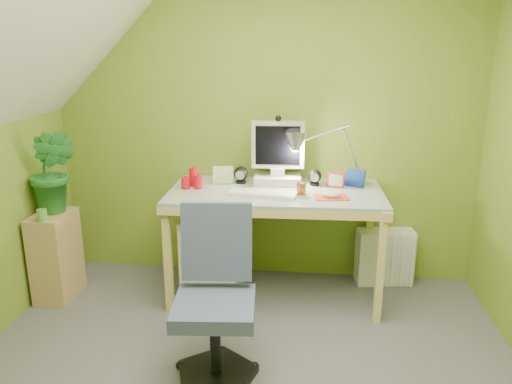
# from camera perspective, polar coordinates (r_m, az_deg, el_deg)

# --- Properties ---
(wall_back) EXTENTS (3.20, 0.01, 2.40)m
(wall_back) POSITION_cam_1_polar(r_m,az_deg,el_deg) (3.80, 0.98, 7.63)
(wall_back) COLOR olive
(wall_back) RESTS_ON floor
(slope_ceiling) EXTENTS (1.10, 3.20, 1.10)m
(slope_ceiling) POSITION_cam_1_polar(r_m,az_deg,el_deg) (2.52, -27.08, 16.33)
(slope_ceiling) COLOR white
(slope_ceiling) RESTS_ON wall_left
(desk) EXTENTS (1.51, 0.78, 0.80)m
(desk) POSITION_cam_1_polar(r_m,az_deg,el_deg) (3.64, 2.21, -5.84)
(desk) COLOR tan
(desk) RESTS_ON floor
(monitor) EXTENTS (0.37, 0.22, 0.49)m
(monitor) POSITION_cam_1_polar(r_m,az_deg,el_deg) (3.63, 2.52, 4.74)
(monitor) COLOR #B4B0A2
(monitor) RESTS_ON desk
(speaker_left) EXTENTS (0.12, 0.12, 0.13)m
(speaker_left) POSITION_cam_1_polar(r_m,az_deg,el_deg) (3.68, -1.74, 1.99)
(speaker_left) COLOR black
(speaker_left) RESTS_ON desk
(speaker_right) EXTENTS (0.11, 0.11, 0.12)m
(speaker_right) POSITION_cam_1_polar(r_m,az_deg,el_deg) (3.64, 6.71, 1.69)
(speaker_right) COLOR black
(speaker_right) RESTS_ON desk
(keyboard) EXTENTS (0.48, 0.21, 0.02)m
(keyboard) POSITION_cam_1_polar(r_m,az_deg,el_deg) (3.38, 0.76, -0.21)
(keyboard) COLOR silver
(keyboard) RESTS_ON desk
(mousepad) EXTENTS (0.25, 0.19, 0.01)m
(mousepad) POSITION_cam_1_polar(r_m,az_deg,el_deg) (3.37, 8.56, -0.59)
(mousepad) COLOR #BF421D
(mousepad) RESTS_ON desk
(mouse) EXTENTS (0.12, 0.08, 0.04)m
(mouse) POSITION_cam_1_polar(r_m,az_deg,el_deg) (3.37, 8.58, -0.31)
(mouse) COLOR silver
(mouse) RESTS_ON mousepad
(amber_tumbler) EXTENTS (0.08, 0.08, 0.08)m
(amber_tumbler) POSITION_cam_1_polar(r_m,az_deg,el_deg) (3.42, 5.21, 0.41)
(amber_tumbler) COLOR brown
(amber_tumbler) RESTS_ON desk
(candle_cluster) EXTENTS (0.19, 0.17, 0.13)m
(candle_cluster) POSITION_cam_1_polar(r_m,az_deg,el_deg) (3.59, -7.29, 1.55)
(candle_cluster) COLOR red
(candle_cluster) RESTS_ON desk
(photo_frame_red) EXTENTS (0.13, 0.06, 0.11)m
(photo_frame_red) POSITION_cam_1_polar(r_m,az_deg,el_deg) (3.61, 9.09, 1.37)
(photo_frame_red) COLOR #B0122B
(photo_frame_red) RESTS_ON desk
(photo_frame_blue) EXTENTS (0.14, 0.09, 0.12)m
(photo_frame_blue) POSITION_cam_1_polar(r_m,az_deg,el_deg) (3.66, 11.25, 1.58)
(photo_frame_blue) COLOR navy
(photo_frame_blue) RESTS_ON desk
(photo_frame_green) EXTENTS (0.15, 0.05, 0.13)m
(photo_frame_green) POSITION_cam_1_polar(r_m,az_deg,el_deg) (3.68, -3.79, 1.96)
(photo_frame_green) COLOR #B3BF83
(photo_frame_green) RESTS_ON desk
(desk_lamp) EXTENTS (0.62, 0.30, 0.64)m
(desk_lamp) POSITION_cam_1_polar(r_m,az_deg,el_deg) (3.61, 9.71, 5.67)
(desk_lamp) COLOR #AEAFB3
(desk_lamp) RESTS_ON desk
(side_ledge) EXTENTS (0.24, 0.37, 0.64)m
(side_ledge) POSITION_cam_1_polar(r_m,az_deg,el_deg) (3.90, -21.86, -6.81)
(side_ledge) COLOR tan
(side_ledge) RESTS_ON floor
(potted_plant) EXTENTS (0.33, 0.27, 0.59)m
(potted_plant) POSITION_cam_1_polar(r_m,az_deg,el_deg) (3.74, -22.19, 2.20)
(potted_plant) COLOR #246D29
(potted_plant) RESTS_ON side_ledge
(green_cup) EXTENTS (0.08, 0.08, 0.08)m
(green_cup) POSITION_cam_1_polar(r_m,az_deg,el_deg) (3.64, -23.25, -2.48)
(green_cup) COLOR #569F42
(green_cup) RESTS_ON side_ledge
(task_chair) EXTENTS (0.53, 0.53, 0.88)m
(task_chair) POSITION_cam_1_polar(r_m,az_deg,el_deg) (2.74, -4.79, -12.90)
(task_chair) COLOR #404969
(task_chair) RESTS_ON floor
(radiator) EXTENTS (0.45, 0.23, 0.43)m
(radiator) POSITION_cam_1_polar(r_m,az_deg,el_deg) (4.00, 14.47, -7.16)
(radiator) COLOR silver
(radiator) RESTS_ON floor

